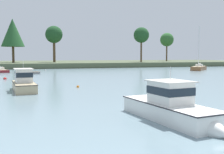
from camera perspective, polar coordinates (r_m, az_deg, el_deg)
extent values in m
cube|color=#4C563D|center=(104.75, -12.71, 2.75)|extent=(169.59, 51.57, 1.53)
cube|color=gray|center=(57.06, -16.70, 0.71)|extent=(3.71, 2.31, 0.57)
cube|color=brown|center=(57.04, -16.71, 1.00)|extent=(3.87, 2.46, 0.05)
cube|color=tan|center=(57.05, -16.71, 0.96)|extent=(0.41, 1.31, 0.03)
cube|color=white|center=(16.06, 11.79, -7.97)|extent=(2.94, 7.13, 1.49)
cone|color=white|center=(13.53, 20.77, -10.51)|extent=(2.15, 2.15, 1.94)
cube|color=black|center=(15.92, 11.83, -5.46)|extent=(3.04, 7.28, 0.05)
cube|color=silver|center=(15.74, 12.10, -3.19)|extent=(1.96, 2.33, 1.23)
cube|color=#19232D|center=(15.72, 12.11, -2.74)|extent=(2.00, 2.38, 0.44)
cube|color=beige|center=(15.67, 12.14, -0.84)|extent=(2.27, 2.62, 0.06)
cylinder|color=silver|center=(15.63, 12.17, 0.69)|extent=(0.03, 0.03, 0.78)
cube|color=brown|center=(73.34, 17.75, 1.49)|extent=(7.79, 7.49, 1.67)
cube|color=#CCB78E|center=(73.31, 17.76, 2.16)|extent=(7.22, 6.94, 0.04)
cube|color=silver|center=(73.71, 17.83, 2.38)|extent=(2.42, 2.41, 0.50)
cylinder|color=silver|center=(72.65, 17.76, 6.19)|extent=(0.17, 0.17, 10.21)
cylinder|color=silver|center=(74.27, 17.92, 2.66)|extent=(2.53, 2.37, 0.13)
cylinder|color=silver|center=(74.27, 17.92, 2.70)|extent=(2.29, 2.15, 0.14)
cylinder|color=#999999|center=(71.01, 17.50, 6.22)|extent=(2.46, 2.29, 10.17)
cube|color=tan|center=(29.76, -17.99, -2.42)|extent=(2.48, 6.46, 1.39)
cone|color=tan|center=(32.89, -18.47, -1.79)|extent=(1.93, 1.90, 1.79)
cube|color=black|center=(29.69, -18.02, -1.14)|extent=(2.57, 6.59, 0.05)
cube|color=silver|center=(29.83, -18.09, 0.27)|extent=(1.79, 2.74, 1.38)
cube|color=#19232D|center=(29.83, -18.09, 0.53)|extent=(1.83, 2.79, 0.50)
cube|color=beige|center=(29.79, -18.12, 1.65)|extent=(2.07, 3.07, 0.06)
cylinder|color=silver|center=(29.78, -18.14, 2.61)|extent=(0.03, 0.03, 0.95)
cube|color=maroon|center=(66.41, -22.40, 1.03)|extent=(4.22, 7.37, 0.98)
cube|color=#CCB78E|center=(66.39, -22.42, 1.47)|extent=(3.86, 6.89, 0.04)
cube|color=silver|center=(66.03, -22.34, 1.66)|extent=(1.69, 1.90, 0.43)
cylinder|color=silver|center=(65.54, -22.23, 1.92)|extent=(1.07, 2.73, 0.11)
cylinder|color=silver|center=(65.54, -22.23, 1.97)|extent=(1.00, 2.47, 0.14)
sphere|color=white|center=(68.30, -13.78, 1.30)|extent=(0.37, 0.37, 0.37)
torus|color=#333338|center=(68.29, -13.78, 1.49)|extent=(0.12, 0.12, 0.02)
sphere|color=red|center=(45.53, -21.55, -0.35)|extent=(0.49, 0.49, 0.49)
torus|color=#333338|center=(45.50, -21.56, 0.01)|extent=(0.12, 0.12, 0.02)
sphere|color=orange|center=(31.81, -7.17, -2.07)|extent=(0.33, 0.33, 0.33)
torus|color=#333338|center=(31.79, -7.18, -1.70)|extent=(0.12, 0.12, 0.02)
cylinder|color=brown|center=(91.65, -20.05, 5.48)|extent=(0.75, 0.75, 8.42)
cone|color=#235128|center=(91.92, -20.13, 8.75)|extent=(7.17, 7.17, 8.77)
cylinder|color=brown|center=(95.84, -12.04, 5.51)|extent=(0.87, 0.87, 8.14)
sphere|color=#1E4723|center=(96.11, -12.09, 8.72)|extent=(5.88, 5.88, 5.88)
cylinder|color=brown|center=(97.77, 6.15, 5.60)|extent=(0.63, 0.63, 8.29)
sphere|color=#1E4723|center=(98.03, 6.17, 8.75)|extent=(5.50, 5.50, 5.50)
cylinder|color=brown|center=(118.74, 11.41, 5.20)|extent=(0.60, 0.60, 7.76)
sphere|color=#2D602D|center=(118.93, 11.45, 7.69)|extent=(5.72, 5.72, 5.72)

